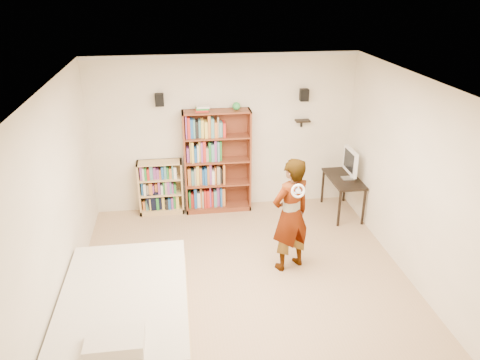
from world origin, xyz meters
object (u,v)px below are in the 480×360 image
object	(u,v)px
computer_desk	(342,195)
person	(291,215)
tall_bookshelf	(217,162)
low_bookshelf	(161,187)
daybed	(125,308)

from	to	relation	value
computer_desk	person	bearing A→B (deg)	-131.15
tall_bookshelf	low_bookshelf	xyz separation A→B (m)	(-0.99, 0.02, -0.43)
tall_bookshelf	daybed	size ratio (longest dim) A/B	0.81
person	daybed	bearing A→B (deg)	1.37
tall_bookshelf	person	size ratio (longest dim) A/B	1.09
tall_bookshelf	daybed	xyz separation A→B (m)	(-1.36, -2.98, -0.57)
computer_desk	person	xyz separation A→B (m)	(-1.31, -1.50, 0.49)
low_bookshelf	computer_desk	world-z (taller)	low_bookshelf
tall_bookshelf	computer_desk	xyz separation A→B (m)	(2.12, -0.45, -0.57)
low_bookshelf	computer_desk	size ratio (longest dim) A/B	0.97
low_bookshelf	tall_bookshelf	bearing A→B (deg)	-1.37
low_bookshelf	person	size ratio (longest dim) A/B	0.57
person	computer_desk	bearing A→B (deg)	-155.20
low_bookshelf	computer_desk	distance (m)	3.15
daybed	person	size ratio (longest dim) A/B	1.35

